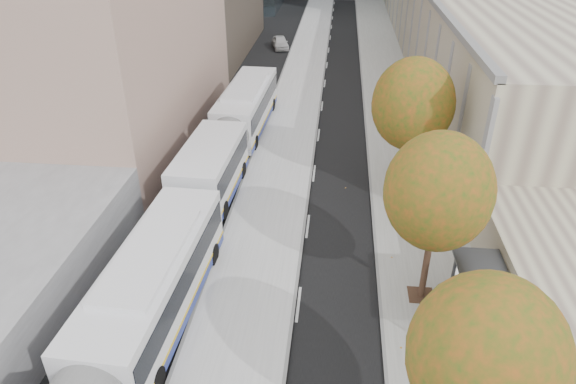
# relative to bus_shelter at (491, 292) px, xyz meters

# --- Properties ---
(bus_platform) EXTENTS (4.25, 150.00, 0.15)m
(bus_platform) POSITION_rel_bus_shelter_xyz_m (-9.56, 24.04, -2.11)
(bus_platform) COLOR #ABABAB
(bus_platform) RESTS_ON ground
(sidewalk) EXTENTS (4.75, 150.00, 0.08)m
(sidewalk) POSITION_rel_bus_shelter_xyz_m (-1.56, 24.04, -2.15)
(sidewalk) COLOR gray
(sidewalk) RESTS_ON ground
(building_tan) EXTENTS (18.00, 92.00, 8.00)m
(building_tan) POSITION_rel_bus_shelter_xyz_m (9.81, 53.04, 1.81)
(building_tan) COLOR gray
(building_tan) RESTS_ON ground
(bus_shelter) EXTENTS (1.90, 4.40, 2.53)m
(bus_shelter) POSITION_rel_bus_shelter_xyz_m (0.00, 0.00, 0.00)
(bus_shelter) COLOR #383A3F
(bus_shelter) RESTS_ON sidewalk
(tree_b) EXTENTS (4.00, 4.00, 6.97)m
(tree_b) POSITION_rel_bus_shelter_xyz_m (-2.09, -5.96, 2.85)
(tree_b) COLOR black
(tree_b) RESTS_ON sidewalk
(tree_c) EXTENTS (4.20, 4.20, 7.28)m
(tree_c) POSITION_rel_bus_shelter_xyz_m (-2.09, 2.04, 3.06)
(tree_c) COLOR black
(tree_c) RESTS_ON sidewalk
(tree_d) EXTENTS (4.40, 4.40, 7.60)m
(tree_d) POSITION_rel_bus_shelter_xyz_m (-2.09, 11.04, 3.28)
(tree_d) COLOR black
(tree_d) RESTS_ON sidewalk
(bus_near) EXTENTS (3.58, 18.98, 3.15)m
(bus_near) POSITION_rel_bus_shelter_xyz_m (-13.16, -4.46, -0.47)
(bus_near) COLOR silver
(bus_near) RESTS_ON ground
(bus_far) EXTENTS (3.47, 19.12, 3.17)m
(bus_far) POSITION_rel_bus_shelter_xyz_m (-12.84, 15.49, -0.46)
(bus_far) COLOR silver
(bus_far) RESTS_ON ground
(distant_car) EXTENTS (2.51, 4.29, 1.37)m
(distant_car) POSITION_rel_bus_shelter_xyz_m (-12.88, 43.30, -1.50)
(distant_car) COLOR #BCBCBC
(distant_car) RESTS_ON ground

